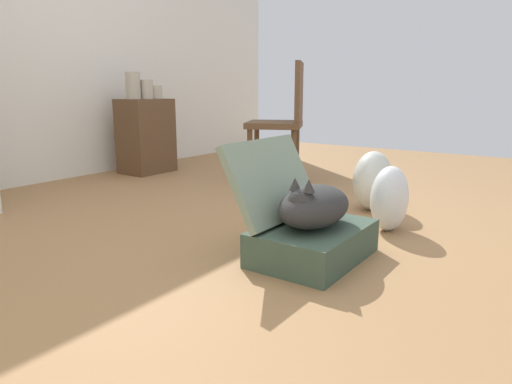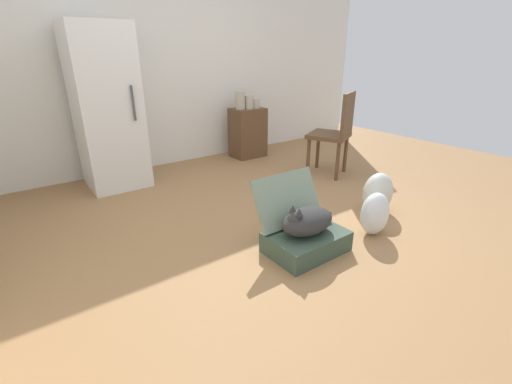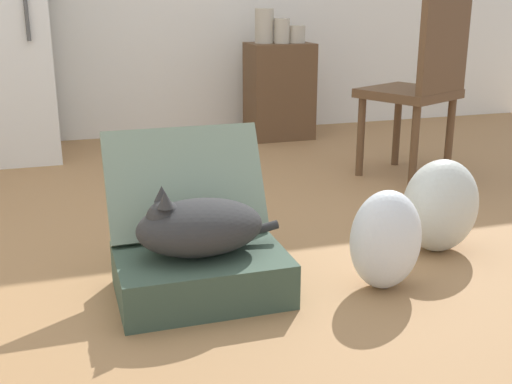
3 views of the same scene
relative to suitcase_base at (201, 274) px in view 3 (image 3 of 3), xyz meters
The scene contains 11 objects.
ground_plane 0.60m from the suitcase_base, 62.82° to the left, with size 7.68×7.68×0.00m, color #9E7247.
suitcase_base is the anchor object (origin of this frame).
suitcase_lid 0.36m from the suitcase_base, 90.00° to the left, with size 0.58×0.41×0.04m, color gray.
cat 0.18m from the suitcase_base, behind, with size 0.52×0.28×0.24m.
plastic_bag_white 0.66m from the suitcase_base, 11.71° to the right, with size 0.26×0.20×0.37m, color silver.
plastic_bag_clear 1.04m from the suitcase_base, ahead, with size 0.32×0.24×0.39m, color silver.
side_table 2.64m from the suitcase_base, 64.73° to the left, with size 0.46×0.34×0.69m, color brown.
vase_tall 2.69m from the suitcase_base, 67.07° to the left, with size 0.13×0.13×0.24m, color #B7AD99.
vase_short 2.73m from the suitcase_base, 62.18° to the left, with size 0.12×0.12×0.12m, color #B7AD99.
vase_round 2.68m from the suitcase_base, 64.31° to the left, with size 0.11×0.11×0.17m, color #B7AD99.
chair 1.92m from the suitcase_base, 36.22° to the left, with size 0.60×0.60×0.99m.
Camera 3 is at (-0.70, -2.53, 1.01)m, focal length 44.66 mm.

